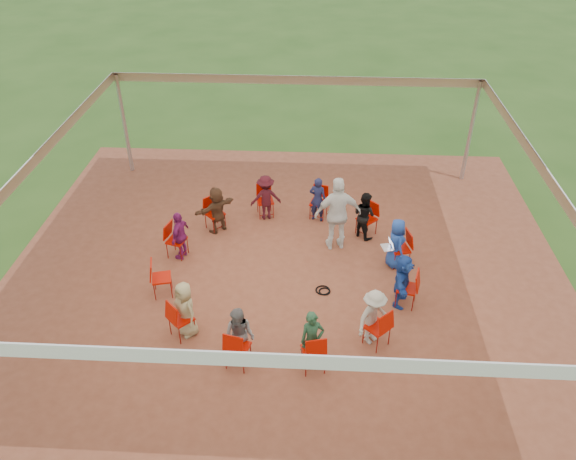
# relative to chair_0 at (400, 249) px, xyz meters

# --- Properties ---
(ground) EXTENTS (80.00, 80.00, 0.00)m
(ground) POSITION_rel_chair_0_xyz_m (-2.65, -0.68, -0.45)
(ground) COLOR #2A4E18
(ground) RESTS_ON ground
(dirt_patch) EXTENTS (13.00, 13.00, 0.00)m
(dirt_patch) POSITION_rel_chair_0_xyz_m (-2.65, -0.68, -0.44)
(dirt_patch) COLOR brown
(dirt_patch) RESTS_ON ground
(tent) EXTENTS (10.33, 10.33, 3.00)m
(tent) POSITION_rel_chair_0_xyz_m (-2.65, -0.68, 1.92)
(tent) COLOR #B2B2B7
(tent) RESTS_ON ground
(chair_0) EXTENTS (0.53, 0.52, 0.90)m
(chair_0) POSITION_rel_chair_0_xyz_m (0.00, 0.00, 0.00)
(chair_0) COLOR #B80E00
(chair_0) RESTS_ON ground
(chair_1) EXTENTS (0.61, 0.61, 0.90)m
(chair_1) POSITION_rel_chair_0_xyz_m (-0.70, 1.23, 0.00)
(chair_1) COLOR #B80E00
(chair_1) RESTS_ON ground
(chair_2) EXTENTS (0.52, 0.54, 0.90)m
(chair_2) POSITION_rel_chair_0_xyz_m (-1.92, 1.95, 0.00)
(chair_2) COLOR #B80E00
(chair_2) RESTS_ON ground
(chair_3) EXTENTS (0.52, 0.53, 0.90)m
(chair_3) POSITION_rel_chair_0_xyz_m (-3.34, 1.97, 0.00)
(chair_3) COLOR #B80E00
(chair_3) RESTS_ON ground
(chair_4) EXTENTS (0.61, 0.61, 0.90)m
(chair_4) POSITION_rel_chair_0_xyz_m (-4.57, 1.27, 0.00)
(chair_4) COLOR #B80E00
(chair_4) RESTS_ON ground
(chair_5) EXTENTS (0.54, 0.52, 0.90)m
(chair_5) POSITION_rel_chair_0_xyz_m (-5.29, 0.05, 0.00)
(chair_5) COLOR #B80E00
(chair_5) RESTS_ON ground
(chair_6) EXTENTS (0.53, 0.52, 0.90)m
(chair_6) POSITION_rel_chair_0_xyz_m (-5.30, -1.37, 0.00)
(chair_6) COLOR #B80E00
(chair_6) RESTS_ON ground
(chair_7) EXTENTS (0.61, 0.61, 0.90)m
(chair_7) POSITION_rel_chair_0_xyz_m (-4.61, -2.60, 0.00)
(chair_7) COLOR #B80E00
(chair_7) RESTS_ON ground
(chair_8) EXTENTS (0.52, 0.54, 0.90)m
(chair_8) POSITION_rel_chair_0_xyz_m (-3.39, -3.32, 0.00)
(chair_8) COLOR #B80E00
(chair_8) RESTS_ON ground
(chair_9) EXTENTS (0.52, 0.53, 0.90)m
(chair_9) POSITION_rel_chair_0_xyz_m (-1.97, -3.34, 0.00)
(chair_9) COLOR #B80E00
(chair_9) RESTS_ON ground
(chair_10) EXTENTS (0.61, 0.61, 0.90)m
(chair_10) POSITION_rel_chair_0_xyz_m (-0.73, -2.64, 0.00)
(chair_10) COLOR #B80E00
(chair_10) RESTS_ON ground
(chair_11) EXTENTS (0.54, 0.52, 0.90)m
(chair_11) POSITION_rel_chair_0_xyz_m (-0.01, -1.42, 0.00)
(chair_11) COLOR #B80E00
(chair_11) RESTS_ON ground
(person_seated_0) EXTENTS (0.48, 0.68, 1.25)m
(person_seated_0) POSITION_rel_chair_0_xyz_m (-0.12, -0.03, 0.18)
(person_seated_0) COLOR #1E429C
(person_seated_0) RESTS_ON ground
(person_seated_1) EXTENTS (0.68, 0.68, 1.25)m
(person_seated_1) POSITION_rel_chair_0_xyz_m (-0.78, 1.15, 0.18)
(person_seated_1) COLOR black
(person_seated_1) RESTS_ON ground
(person_seated_2) EXTENTS (0.52, 0.41, 1.25)m
(person_seated_2) POSITION_rel_chair_0_xyz_m (-1.95, 1.84, 0.18)
(person_seated_2) COLOR #191E42
(person_seated_2) RESTS_ON ground
(person_seated_3) EXTENTS (0.88, 0.59, 1.25)m
(person_seated_3) POSITION_rel_chair_0_xyz_m (-3.31, 1.85, 0.18)
(person_seated_3) COLOR #390D15
(person_seated_3) RESTS_ON ground
(person_seated_4) EXTENTS (1.13, 1.12, 1.25)m
(person_seated_4) POSITION_rel_chair_0_xyz_m (-4.49, 1.19, 0.18)
(person_seated_4) COLOR #533521
(person_seated_4) RESTS_ON ground
(person_seated_5) EXTENTS (0.56, 0.81, 1.25)m
(person_seated_5) POSITION_rel_chair_0_xyz_m (-5.18, 0.02, 0.18)
(person_seated_5) COLOR #7D1B5F
(person_seated_5) RESTS_ON ground
(person_seated_6) EXTENTS (0.67, 0.68, 1.25)m
(person_seated_6) POSITION_rel_chair_0_xyz_m (-4.52, -2.52, 0.18)
(person_seated_6) COLOR tan
(person_seated_6) RESTS_ON ground
(person_seated_7) EXTENTS (0.68, 0.50, 1.25)m
(person_seated_7) POSITION_rel_chair_0_xyz_m (-3.35, -3.21, 0.18)
(person_seated_7) COLOR slate
(person_seated_7) RESTS_ON ground
(person_seated_8) EXTENTS (0.52, 0.40, 1.25)m
(person_seated_8) POSITION_rel_chair_0_xyz_m (-2.00, -3.22, 0.18)
(person_seated_8) COLOR #21482E
(person_seated_8) RESTS_ON ground
(person_seated_9) EXTENTS (0.86, 0.85, 1.25)m
(person_seated_9) POSITION_rel_chair_0_xyz_m (-0.82, -2.55, 0.18)
(person_seated_9) COLOR #AAA897
(person_seated_9) RESTS_ON ground
(person_seated_10) EXTENTS (0.73, 1.23, 1.25)m
(person_seated_10) POSITION_rel_chair_0_xyz_m (-0.13, -1.39, 0.18)
(person_seated_10) COLOR #1E429C
(person_seated_10) RESTS_ON ground
(standing_person) EXTENTS (1.22, 0.78, 1.92)m
(standing_person) POSITION_rel_chair_0_xyz_m (-1.46, 0.63, 0.52)
(standing_person) COLOR silver
(standing_person) RESTS_ON ground
(cable_coil) EXTENTS (0.41, 0.41, 0.03)m
(cable_coil) POSITION_rel_chair_0_xyz_m (-1.77, -1.09, -0.43)
(cable_coil) COLOR black
(cable_coil) RESTS_ON ground
(laptop) EXTENTS (0.32, 0.36, 0.21)m
(laptop) POSITION_rel_chair_0_xyz_m (-0.27, -0.07, 0.14)
(laptop) COLOR #B7B7BC
(laptop) RESTS_ON ground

